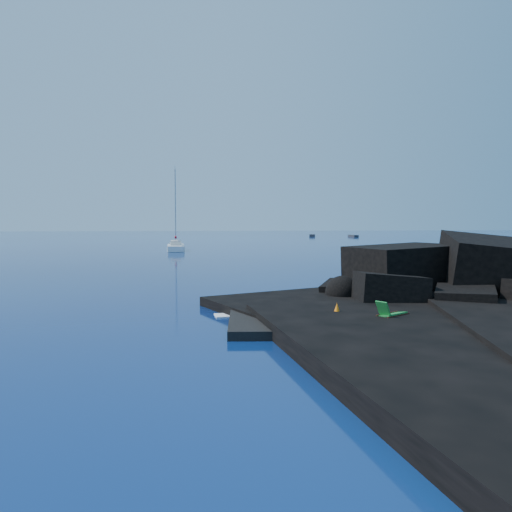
{
  "coord_description": "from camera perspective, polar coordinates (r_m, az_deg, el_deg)",
  "views": [
    {
      "loc": [
        -1.25,
        -19.43,
        4.26
      ],
      "look_at": [
        2.88,
        12.64,
        2.0
      ],
      "focal_mm": 35.0,
      "sensor_mm": 36.0,
      "label": 1
    }
  ],
  "objects": [
    {
      "name": "towel",
      "position": [
        20.5,
        4.22,
        -6.94
      ],
      "size": [
        1.93,
        1.48,
        0.05
      ],
      "primitive_type": "cube",
      "rotation": [
        0.0,
        0.0,
        0.43
      ],
      "color": "silver",
      "rests_on": "beach"
    },
    {
      "name": "sunbather",
      "position": [
        20.48,
        4.22,
        -6.56
      ],
      "size": [
        1.69,
        1.08,
        0.23
      ],
      "primitive_type": null,
      "rotation": [
        0.0,
        0.0,
        0.43
      ],
      "color": "#E8AD79",
      "rests_on": "towel"
    },
    {
      "name": "headland",
      "position": [
        26.92,
        24.87,
        -5.48
      ],
      "size": [
        24.0,
        24.0,
        3.6
      ],
      "primitive_type": null,
      "color": "black",
      "rests_on": "ground"
    },
    {
      "name": "distant_boat_a",
      "position": [
        139.73,
        6.45,
        2.23
      ],
      "size": [
        2.66,
        4.94,
        0.63
      ],
      "primitive_type": "cube",
      "rotation": [
        0.0,
        0.0,
        -0.27
      ],
      "color": "#2A2A2F",
      "rests_on": "ground"
    },
    {
      "name": "surf_foam",
      "position": [
        25.58,
        6.94,
        -5.62
      ],
      "size": [
        10.0,
        8.0,
        0.06
      ],
      "primitive_type": null,
      "color": "white",
      "rests_on": "ground"
    },
    {
      "name": "distant_boat_b",
      "position": [
        137.9,
        11.05,
        2.16
      ],
      "size": [
        1.79,
        4.25,
        0.55
      ],
      "primitive_type": "cube",
      "rotation": [
        0.0,
        0.0,
        0.12
      ],
      "color": "#29292F",
      "rests_on": "ground"
    },
    {
      "name": "marker_cone",
      "position": [
        20.53,
        9.23,
        -6.16
      ],
      "size": [
        0.49,
        0.49,
        0.62
      ],
      "primitive_type": "cone",
      "rotation": [
        0.0,
        0.0,
        0.25
      ],
      "color": "orange",
      "rests_on": "beach"
    },
    {
      "name": "deck_chair",
      "position": [
        20.15,
        15.37,
        -5.93
      ],
      "size": [
        1.53,
        1.28,
        0.97
      ],
      "primitive_type": null,
      "rotation": [
        0.0,
        0.0,
        0.57
      ],
      "color": "#1A782F",
      "rests_on": "beach"
    },
    {
      "name": "beach",
      "position": [
        21.18,
        8.65,
        -7.65
      ],
      "size": [
        9.08,
        6.86,
        0.7
      ],
      "primitive_type": "cube",
      "rotation": [
        0.0,
        0.0,
        -0.1
      ],
      "color": "black",
      "rests_on": "ground"
    },
    {
      "name": "sailboat",
      "position": [
        73.58,
        -9.15,
        0.63
      ],
      "size": [
        2.76,
        11.44,
        11.91
      ],
      "primitive_type": null,
      "rotation": [
        0.0,
        0.0,
        0.03
      ],
      "color": "white",
      "rests_on": "ground"
    },
    {
      "name": "ground",
      "position": [
        19.93,
        -3.61,
        -8.35
      ],
      "size": [
        400.0,
        400.0,
        0.0
      ],
      "primitive_type": "plane",
      "color": "#030E38",
      "rests_on": "ground"
    }
  ]
}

